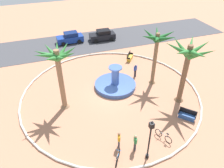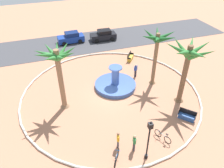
{
  "view_description": "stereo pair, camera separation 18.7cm",
  "coord_description": "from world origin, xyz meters",
  "px_view_note": "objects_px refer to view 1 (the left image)",
  "views": [
    {
      "loc": [
        -5.99,
        -17.67,
        14.43
      ],
      "look_at": [
        0.27,
        0.31,
        1.0
      ],
      "focal_mm": 35.02,
      "sensor_mm": 36.0,
      "label": 1
    },
    {
      "loc": [
        -5.81,
        -17.73,
        14.43
      ],
      "look_at": [
        0.27,
        0.31,
        1.0
      ],
      "focal_mm": 35.02,
      "sensor_mm": 36.0,
      "label": 2
    }
  ],
  "objects_px": {
    "bench_west": "(130,58)",
    "palm_tree_mid_plaza": "(188,59)",
    "fountain": "(115,84)",
    "person_cyclist_helmet": "(135,142)",
    "parked_car_leftmost": "(70,38)",
    "parked_car_second": "(103,35)",
    "bench_east": "(187,116)",
    "person_pedestrian_stroll": "(135,70)",
    "person_cyclist_photo": "(119,139)",
    "palm_tree_by_curb": "(58,63)",
    "lamppost": "(150,137)",
    "palm_tree_near_fountain": "(157,44)",
    "bicycle_by_lamppost": "(163,136)",
    "bicycle_red_frame": "(118,158)"
  },
  "relations": [
    {
      "from": "bench_west",
      "to": "palm_tree_mid_plaza",
      "type": "bearing_deg",
      "value": -81.38
    },
    {
      "from": "palm_tree_mid_plaza",
      "to": "fountain",
      "type": "bearing_deg",
      "value": 141.22
    },
    {
      "from": "palm_tree_mid_plaza",
      "to": "person_cyclist_helmet",
      "type": "relative_size",
      "value": 3.83
    },
    {
      "from": "parked_car_leftmost",
      "to": "parked_car_second",
      "type": "height_order",
      "value": "same"
    },
    {
      "from": "bench_east",
      "to": "person_pedestrian_stroll",
      "type": "distance_m",
      "value": 8.34
    },
    {
      "from": "person_cyclist_helmet",
      "to": "person_cyclist_photo",
      "type": "relative_size",
      "value": 1.04
    },
    {
      "from": "palm_tree_by_curb",
      "to": "lamppost",
      "type": "bearing_deg",
      "value": -57.91
    },
    {
      "from": "lamppost",
      "to": "bench_east",
      "type": "bearing_deg",
      "value": 25.99
    },
    {
      "from": "bench_east",
      "to": "palm_tree_near_fountain",
      "type": "bearing_deg",
      "value": 92.54
    },
    {
      "from": "person_cyclist_helmet",
      "to": "parked_car_second",
      "type": "distance_m",
      "value": 21.73
    },
    {
      "from": "fountain",
      "to": "bicycle_by_lamppost",
      "type": "relative_size",
      "value": 2.84
    },
    {
      "from": "bicycle_by_lamppost",
      "to": "parked_car_leftmost",
      "type": "xyz_separation_m",
      "value": [
        -3.81,
        21.87,
        0.4
      ]
    },
    {
      "from": "fountain",
      "to": "lamppost",
      "type": "height_order",
      "value": "lamppost"
    },
    {
      "from": "palm_tree_near_fountain",
      "to": "fountain",
      "type": "bearing_deg",
      "value": 171.58
    },
    {
      "from": "bicycle_by_lamppost",
      "to": "palm_tree_by_curb",
      "type": "bearing_deg",
      "value": 135.99
    },
    {
      "from": "person_cyclist_photo",
      "to": "parked_car_second",
      "type": "bearing_deg",
      "value": 76.36
    },
    {
      "from": "bench_east",
      "to": "person_cyclist_photo",
      "type": "xyz_separation_m",
      "value": [
        -7.13,
        -0.98,
        0.56
      ]
    },
    {
      "from": "bicycle_red_frame",
      "to": "parked_car_leftmost",
      "type": "bearing_deg",
      "value": 88.6
    },
    {
      "from": "bench_west",
      "to": "bicycle_red_frame",
      "type": "height_order",
      "value": "bench_west"
    },
    {
      "from": "fountain",
      "to": "parked_car_second",
      "type": "bearing_deg",
      "value": 79.09
    },
    {
      "from": "person_pedestrian_stroll",
      "to": "parked_car_leftmost",
      "type": "height_order",
      "value": "person_pedestrian_stroll"
    },
    {
      "from": "lamppost",
      "to": "person_cyclist_photo",
      "type": "xyz_separation_m",
      "value": [
        -1.72,
        1.66,
        -1.35
      ]
    },
    {
      "from": "bench_east",
      "to": "person_pedestrian_stroll",
      "type": "bearing_deg",
      "value": 101.14
    },
    {
      "from": "palm_tree_by_curb",
      "to": "person_pedestrian_stroll",
      "type": "xyz_separation_m",
      "value": [
        8.87,
        2.74,
        -4.01
      ]
    },
    {
      "from": "fountain",
      "to": "bench_west",
      "type": "relative_size",
      "value": 2.92
    },
    {
      "from": "bench_east",
      "to": "bicycle_by_lamppost",
      "type": "bearing_deg",
      "value": -156.23
    },
    {
      "from": "fountain",
      "to": "person_cyclist_photo",
      "type": "xyz_separation_m",
      "value": [
        -2.57,
        -7.95,
        0.56
      ]
    },
    {
      "from": "palm_tree_mid_plaza",
      "to": "parked_car_leftmost",
      "type": "height_order",
      "value": "palm_tree_mid_plaza"
    },
    {
      "from": "palm_tree_near_fountain",
      "to": "lamppost",
      "type": "relative_size",
      "value": 1.63
    },
    {
      "from": "fountain",
      "to": "bicycle_red_frame",
      "type": "height_order",
      "value": "fountain"
    },
    {
      "from": "lamppost",
      "to": "person_pedestrian_stroll",
      "type": "relative_size",
      "value": 2.27
    },
    {
      "from": "bicycle_red_frame",
      "to": "lamppost",
      "type": "bearing_deg",
      "value": -9.94
    },
    {
      "from": "person_cyclist_photo",
      "to": "person_pedestrian_stroll",
      "type": "bearing_deg",
      "value": 58.86
    },
    {
      "from": "bicycle_by_lamppost",
      "to": "person_cyclist_photo",
      "type": "height_order",
      "value": "person_cyclist_photo"
    },
    {
      "from": "fountain",
      "to": "person_cyclist_photo",
      "type": "bearing_deg",
      "value": -107.88
    },
    {
      "from": "bench_east",
      "to": "bench_west",
      "type": "xyz_separation_m",
      "value": [
        -0.58,
        12.2,
        0.0
      ]
    },
    {
      "from": "bench_east",
      "to": "parked_car_second",
      "type": "bearing_deg",
      "value": 96.13
    },
    {
      "from": "palm_tree_by_curb",
      "to": "bench_east",
      "type": "bearing_deg",
      "value": -27.39
    },
    {
      "from": "palm_tree_by_curb",
      "to": "bench_west",
      "type": "height_order",
      "value": "palm_tree_by_curb"
    },
    {
      "from": "person_cyclist_photo",
      "to": "palm_tree_near_fountain",
      "type": "bearing_deg",
      "value": 46.88
    },
    {
      "from": "palm_tree_mid_plaza",
      "to": "parked_car_leftmost",
      "type": "bearing_deg",
      "value": 114.25
    },
    {
      "from": "palm_tree_mid_plaza",
      "to": "person_pedestrian_stroll",
      "type": "bearing_deg",
      "value": 114.03
    },
    {
      "from": "fountain",
      "to": "parked_car_leftmost",
      "type": "distance_m",
      "value": 13.68
    },
    {
      "from": "palm_tree_near_fountain",
      "to": "lamppost",
      "type": "bearing_deg",
      "value": -119.77
    },
    {
      "from": "bicycle_red_frame",
      "to": "bench_east",
      "type": "bearing_deg",
      "value": 16.22
    },
    {
      "from": "palm_tree_mid_plaza",
      "to": "parked_car_leftmost",
      "type": "relative_size",
      "value": 1.59
    },
    {
      "from": "bench_east",
      "to": "bench_west",
      "type": "relative_size",
      "value": 0.97
    },
    {
      "from": "palm_tree_mid_plaza",
      "to": "bench_east",
      "type": "height_order",
      "value": "palm_tree_mid_plaza"
    },
    {
      "from": "fountain",
      "to": "palm_tree_near_fountain",
      "type": "bearing_deg",
      "value": -8.42
    },
    {
      "from": "palm_tree_near_fountain",
      "to": "bench_west",
      "type": "xyz_separation_m",
      "value": [
        -0.3,
        5.86,
        -4.48
      ]
    }
  ]
}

